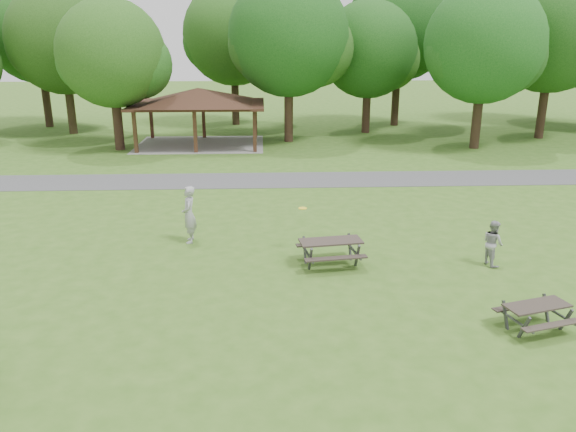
% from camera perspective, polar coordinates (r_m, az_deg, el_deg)
% --- Properties ---
extents(ground, '(160.00, 160.00, 0.00)m').
position_cam_1_polar(ground, '(15.40, -3.08, -9.26)').
color(ground, '#38611B').
rests_on(ground, ground).
extents(asphalt_path, '(120.00, 3.20, 0.02)m').
position_cam_1_polar(asphalt_path, '(28.58, -2.92, 3.65)').
color(asphalt_path, '#454548').
rests_on(asphalt_path, ground).
extents(pavilion, '(8.60, 7.01, 3.76)m').
position_cam_1_polar(pavilion, '(38.14, -9.09, 11.70)').
color(pavilion, '#362213').
rests_on(pavilion, ground).
extents(tree_row_c, '(8.19, 7.80, 10.67)m').
position_cam_1_polar(tree_row_c, '(45.00, -21.74, 16.05)').
color(tree_row_c, black).
rests_on(tree_row_c, ground).
extents(tree_row_d, '(6.93, 6.60, 9.27)m').
position_cam_1_polar(tree_row_d, '(37.38, -17.33, 15.18)').
color(tree_row_d, black).
rests_on(tree_row_d, ground).
extents(tree_row_e, '(8.40, 8.00, 11.02)m').
position_cam_1_polar(tree_row_e, '(38.78, 0.23, 17.52)').
color(tree_row_e, '#332016').
rests_on(tree_row_e, ground).
extents(tree_row_f, '(7.35, 7.00, 9.55)m').
position_cam_1_polar(tree_row_f, '(42.98, 8.31, 16.12)').
color(tree_row_f, black).
rests_on(tree_row_f, ground).
extents(tree_row_g, '(7.77, 7.40, 10.25)m').
position_cam_1_polar(tree_row_g, '(38.34, 19.42, 15.87)').
color(tree_row_g, black).
rests_on(tree_row_g, ground).
extents(tree_row_h, '(8.61, 8.20, 11.37)m').
position_cam_1_polar(tree_row_h, '(43.99, 25.39, 16.25)').
color(tree_row_h, black).
rests_on(tree_row_h, ground).
extents(tree_deep_a, '(8.40, 8.00, 11.38)m').
position_cam_1_polar(tree_deep_a, '(49.29, -23.94, 16.54)').
color(tree_deep_a, black).
rests_on(tree_deep_a, ground).
extents(tree_deep_b, '(8.40, 8.00, 11.13)m').
position_cam_1_polar(tree_deep_b, '(46.78, -5.42, 17.63)').
color(tree_deep_b, black).
rests_on(tree_deep_b, ground).
extents(tree_deep_c, '(8.82, 8.40, 11.90)m').
position_cam_1_polar(tree_deep_c, '(47.02, 11.38, 18.05)').
color(tree_deep_c, black).
rests_on(tree_deep_c, ground).
extents(tree_deep_d, '(8.40, 8.00, 11.27)m').
position_cam_1_polar(tree_deep_d, '(52.94, 25.32, 16.25)').
color(tree_deep_d, '#2E2114').
rests_on(tree_deep_d, ground).
extents(picnic_table_middle, '(2.17, 1.84, 0.86)m').
position_cam_1_polar(picnic_table_middle, '(17.90, 4.36, -3.07)').
color(picnic_table_middle, '#302722').
rests_on(picnic_table_middle, ground).
extents(picnic_table_far, '(1.92, 1.69, 0.71)m').
position_cam_1_polar(picnic_table_far, '(15.37, 23.92, -8.78)').
color(picnic_table_far, '#2D2620').
rests_on(picnic_table_far, ground).
extents(frisbee_in_flight, '(0.38, 0.38, 0.02)m').
position_cam_1_polar(frisbee_in_flight, '(18.76, 1.50, 0.79)').
color(frisbee_in_flight, yellow).
rests_on(frisbee_in_flight, ground).
extents(frisbee_thrower, '(0.54, 0.78, 2.04)m').
position_cam_1_polar(frisbee_thrower, '(20.00, -10.02, 0.14)').
color(frisbee_thrower, '#9C9C9F').
rests_on(frisbee_thrower, ground).
extents(frisbee_catcher, '(0.72, 0.84, 1.48)m').
position_cam_1_polar(frisbee_catcher, '(18.97, 20.09, -2.58)').
color(frisbee_catcher, '#98989A').
rests_on(frisbee_catcher, ground).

